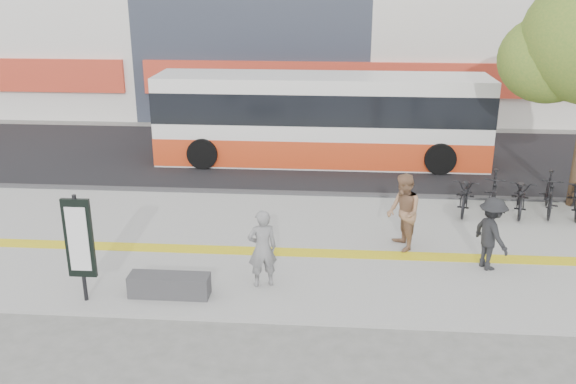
# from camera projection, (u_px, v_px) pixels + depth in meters

# --- Properties ---
(ground) EXTENTS (120.00, 120.00, 0.00)m
(ground) POSITION_uv_depth(u_px,v_px,m) (303.00, 276.00, 13.39)
(ground) COLOR #5E5E5A
(ground) RESTS_ON ground
(sidewalk) EXTENTS (40.00, 7.00, 0.08)m
(sidewalk) POSITION_uv_depth(u_px,v_px,m) (306.00, 245.00, 14.78)
(sidewalk) COLOR slate
(sidewalk) RESTS_ON ground
(tactile_strip) EXTENTS (40.00, 0.45, 0.01)m
(tactile_strip) POSITION_uv_depth(u_px,v_px,m) (305.00, 253.00, 14.30)
(tactile_strip) COLOR yellow
(tactile_strip) RESTS_ON sidewalk
(street) EXTENTS (40.00, 8.00, 0.06)m
(street) POSITION_uv_depth(u_px,v_px,m) (317.00, 157.00, 21.83)
(street) COLOR black
(street) RESTS_ON ground
(curb) EXTENTS (40.00, 0.25, 0.14)m
(curb) POSITION_uv_depth(u_px,v_px,m) (312.00, 195.00, 18.06)
(curb) COLOR #313134
(curb) RESTS_ON ground
(bench) EXTENTS (1.60, 0.45, 0.45)m
(bench) POSITION_uv_depth(u_px,v_px,m) (169.00, 285.00, 12.34)
(bench) COLOR #313134
(bench) RESTS_ON sidewalk
(signboard) EXTENTS (0.55, 0.10, 2.20)m
(signboard) POSITION_uv_depth(u_px,v_px,m) (79.00, 240.00, 11.82)
(signboard) COLOR black
(signboard) RESTS_ON sidewalk
(bus) EXTENTS (11.00, 2.61, 2.93)m
(bus) POSITION_uv_depth(u_px,v_px,m) (321.00, 122.00, 20.88)
(bus) COLOR white
(bus) RESTS_ON street
(bicycle_row) EXTENTS (4.01, 2.00, 1.11)m
(bicycle_row) POSITION_uv_depth(u_px,v_px,m) (521.00, 194.00, 16.54)
(bicycle_row) COLOR black
(bicycle_row) RESTS_ON sidewalk
(seated_woman) EXTENTS (0.70, 0.57, 1.65)m
(seated_woman) POSITION_uv_depth(u_px,v_px,m) (262.00, 248.00, 12.56)
(seated_woman) COLOR black
(seated_woman) RESTS_ON sidewalk
(pedestrian_tan) EXTENTS (0.87, 1.02, 1.81)m
(pedestrian_tan) POSITION_uv_depth(u_px,v_px,m) (403.00, 212.00, 14.22)
(pedestrian_tan) COLOR #90684B
(pedestrian_tan) RESTS_ON sidewalk
(pedestrian_dark) EXTENTS (0.96, 1.20, 1.62)m
(pedestrian_dark) POSITION_uv_depth(u_px,v_px,m) (491.00, 234.00, 13.31)
(pedestrian_dark) COLOR black
(pedestrian_dark) RESTS_ON sidewalk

